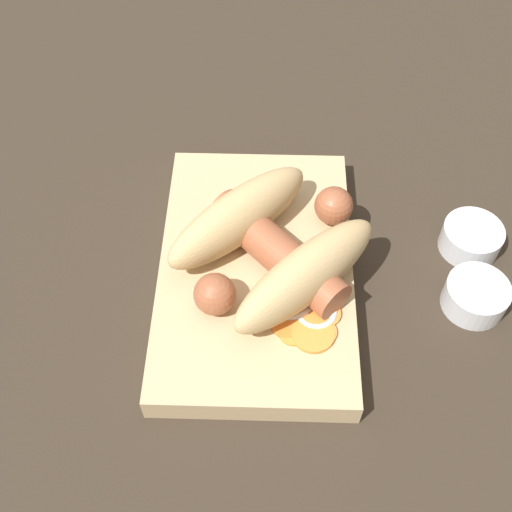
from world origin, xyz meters
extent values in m
plane|color=#33281E|center=(0.00, 0.00, 0.00)|extent=(3.00, 3.00, 0.00)
cube|color=tan|center=(0.00, 0.00, 0.01)|extent=(0.25, 0.16, 0.02)
ellipsoid|color=tan|center=(-0.03, -0.02, 0.05)|extent=(0.13, 0.13, 0.05)
ellipsoid|color=tan|center=(0.03, 0.04, 0.05)|extent=(0.13, 0.13, 0.05)
cylinder|color=#9E5638|center=(0.00, 0.02, 0.04)|extent=(0.12, 0.12, 0.03)
sphere|color=#9E5638|center=(0.04, -0.03, 0.04)|extent=(0.03, 0.03, 0.03)
sphere|color=#9E5638|center=(-0.05, 0.07, 0.04)|extent=(0.03, 0.03, 0.03)
cylinder|color=orange|center=(0.06, 0.03, 0.03)|extent=(0.03, 0.03, 0.00)
cylinder|color=orange|center=(0.07, 0.03, 0.03)|extent=(0.03, 0.03, 0.00)
cylinder|color=#F99E4C|center=(0.07, 0.05, 0.03)|extent=(0.03, 0.03, 0.00)
cylinder|color=orange|center=(0.07, 0.05, 0.03)|extent=(0.04, 0.04, 0.00)
cylinder|color=orange|center=(0.05, 0.06, 0.03)|extent=(0.03, 0.03, 0.00)
torus|color=silver|center=(0.05, 0.05, 0.03)|extent=(0.03, 0.03, 0.01)
torus|color=silver|center=(0.04, 0.03, 0.03)|extent=(0.04, 0.04, 0.01)
cylinder|color=silver|center=(0.02, 0.18, 0.01)|extent=(0.05, 0.05, 0.03)
cylinder|color=white|center=(0.02, 0.18, 0.01)|extent=(0.04, 0.04, 0.01)
cylinder|color=silver|center=(-0.04, 0.19, 0.01)|extent=(0.05, 0.05, 0.03)
cylinder|color=white|center=(-0.04, 0.19, 0.01)|extent=(0.04, 0.04, 0.01)
camera|label=1|loc=(0.31, 0.01, 0.46)|focal=45.00mm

